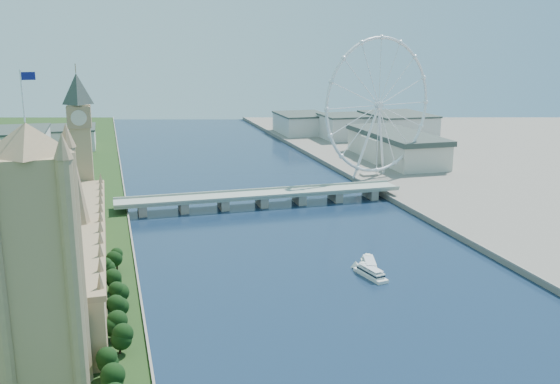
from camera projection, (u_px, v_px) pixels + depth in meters
name	position (u px, v px, depth m)	size (l,w,h in m)	color
tree_row	(116.00, 350.00, 235.75)	(7.84, 215.84, 20.80)	black
victoria_tower	(38.00, 260.00, 201.57)	(28.16, 28.16, 112.00)	tan
parliament_range	(81.00, 251.00, 319.54)	(24.00, 200.00, 70.00)	tan
big_ben	(80.00, 129.00, 409.22)	(20.02, 20.02, 110.00)	tan
westminster_bridge	(262.00, 197.00, 477.42)	(220.00, 22.00, 9.50)	gray
london_eye	(379.00, 106.00, 545.85)	(113.60, 39.12, 124.30)	silver
county_hall	(395.00, 163.00, 646.32)	(54.00, 144.00, 35.00)	beige
city_skyline	(241.00, 134.00, 728.59)	(505.00, 280.00, 32.00)	beige
tour_boat_near	(370.00, 277.00, 334.33)	(6.86, 26.99, 5.94)	silver
tour_boat_far	(369.00, 270.00, 344.92)	(7.24, 28.41, 6.26)	silver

